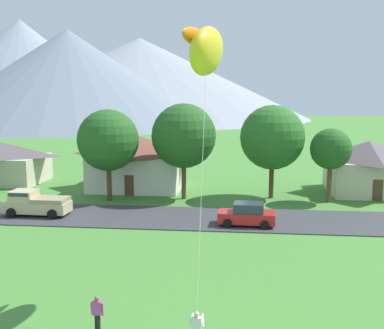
{
  "coord_description": "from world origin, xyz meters",
  "views": [
    {
      "loc": [
        2.31,
        -10.4,
        9.85
      ],
      "look_at": [
        -0.64,
        17.16,
        5.64
      ],
      "focal_mm": 44.15,
      "sensor_mm": 36.0,
      "label": 1
    }
  ],
  "objects_px": {
    "tree_center": "(184,136)",
    "tree_near_right": "(272,137)",
    "house_left_center": "(368,166)",
    "house_right_center": "(138,161)",
    "watcher_person": "(97,315)",
    "kite_flyer_with_kite": "(206,53)",
    "pickup_truck_sand_west_side": "(35,203)",
    "tree_near_left": "(108,140)",
    "parked_car_red_west_end": "(247,215)",
    "tree_left_of_center": "(331,149)"
  },
  "relations": [
    {
      "from": "house_left_center",
      "to": "pickup_truck_sand_west_side",
      "type": "bearing_deg",
      "value": -157.1
    },
    {
      "from": "tree_near_left",
      "to": "parked_car_red_west_end",
      "type": "bearing_deg",
      "value": -29.75
    },
    {
      "from": "tree_left_of_center",
      "to": "pickup_truck_sand_west_side",
      "type": "relative_size",
      "value": 1.29
    },
    {
      "from": "tree_left_of_center",
      "to": "kite_flyer_with_kite",
      "type": "distance_m",
      "value": 24.18
    },
    {
      "from": "tree_left_of_center",
      "to": "kite_flyer_with_kite",
      "type": "relative_size",
      "value": 0.52
    },
    {
      "from": "tree_near_right",
      "to": "kite_flyer_with_kite",
      "type": "height_order",
      "value": "kite_flyer_with_kite"
    },
    {
      "from": "tree_near_left",
      "to": "tree_center",
      "type": "height_order",
      "value": "tree_center"
    },
    {
      "from": "parked_car_red_west_end",
      "to": "kite_flyer_with_kite",
      "type": "distance_m",
      "value": 16.62
    },
    {
      "from": "tree_center",
      "to": "tree_near_right",
      "type": "distance_m",
      "value": 8.26
    },
    {
      "from": "pickup_truck_sand_west_side",
      "to": "house_left_center",
      "type": "bearing_deg",
      "value": 22.9
    },
    {
      "from": "tree_center",
      "to": "parked_car_red_west_end",
      "type": "distance_m",
      "value": 11.59
    },
    {
      "from": "house_right_center",
      "to": "tree_near_left",
      "type": "xyz_separation_m",
      "value": [
        -1.33,
        -6.07,
        2.76
      ]
    },
    {
      "from": "house_right_center",
      "to": "tree_near_right",
      "type": "height_order",
      "value": "tree_near_right"
    },
    {
      "from": "tree_near_right",
      "to": "tree_near_left",
      "type": "bearing_deg",
      "value": -169.9
    },
    {
      "from": "tree_center",
      "to": "parked_car_red_west_end",
      "type": "bearing_deg",
      "value": -55.98
    },
    {
      "from": "parked_car_red_west_end",
      "to": "tree_left_of_center",
      "type": "bearing_deg",
      "value": 49.21
    },
    {
      "from": "house_left_center",
      "to": "tree_near_left",
      "type": "height_order",
      "value": "tree_near_left"
    },
    {
      "from": "tree_center",
      "to": "kite_flyer_with_kite",
      "type": "xyz_separation_m",
      "value": [
        3.65,
        -21.08,
        5.75
      ]
    },
    {
      "from": "tree_left_of_center",
      "to": "tree_center",
      "type": "height_order",
      "value": "tree_center"
    },
    {
      "from": "house_left_center",
      "to": "parked_car_red_west_end",
      "type": "distance_m",
      "value": 18.05
    },
    {
      "from": "tree_center",
      "to": "pickup_truck_sand_west_side",
      "type": "distance_m",
      "value": 14.29
    },
    {
      "from": "house_left_center",
      "to": "house_right_center",
      "type": "height_order",
      "value": "house_right_center"
    },
    {
      "from": "tree_left_of_center",
      "to": "watcher_person",
      "type": "xyz_separation_m",
      "value": [
        -13.7,
        -25.45,
        -3.97
      ]
    },
    {
      "from": "tree_near_right",
      "to": "parked_car_red_west_end",
      "type": "bearing_deg",
      "value": -103.35
    },
    {
      "from": "tree_center",
      "to": "watcher_person",
      "type": "relative_size",
      "value": 5.33
    },
    {
      "from": "house_left_center",
      "to": "parked_car_red_west_end",
      "type": "height_order",
      "value": "house_left_center"
    },
    {
      "from": "house_right_center",
      "to": "pickup_truck_sand_west_side",
      "type": "bearing_deg",
      "value": -115.28
    },
    {
      "from": "tree_center",
      "to": "pickup_truck_sand_west_side",
      "type": "height_order",
      "value": "tree_center"
    },
    {
      "from": "tree_left_of_center",
      "to": "pickup_truck_sand_west_side",
      "type": "height_order",
      "value": "tree_left_of_center"
    },
    {
      "from": "tree_near_right",
      "to": "watcher_person",
      "type": "distance_m",
      "value": 28.41
    },
    {
      "from": "tree_near_left",
      "to": "pickup_truck_sand_west_side",
      "type": "bearing_deg",
      "value": -125.99
    },
    {
      "from": "house_left_center",
      "to": "tree_center",
      "type": "relative_size",
      "value": 0.92
    },
    {
      "from": "tree_near_right",
      "to": "pickup_truck_sand_west_side",
      "type": "bearing_deg",
      "value": -155.72
    },
    {
      "from": "house_left_center",
      "to": "kite_flyer_with_kite",
      "type": "height_order",
      "value": "kite_flyer_with_kite"
    },
    {
      "from": "house_right_center",
      "to": "tree_near_right",
      "type": "distance_m",
      "value": 14.32
    },
    {
      "from": "house_right_center",
      "to": "tree_near_right",
      "type": "bearing_deg",
      "value": -14.11
    },
    {
      "from": "tree_left_of_center",
      "to": "watcher_person",
      "type": "height_order",
      "value": "tree_left_of_center"
    },
    {
      "from": "house_right_center",
      "to": "kite_flyer_with_kite",
      "type": "height_order",
      "value": "kite_flyer_with_kite"
    },
    {
      "from": "tree_center",
      "to": "tree_near_right",
      "type": "xyz_separation_m",
      "value": [
        8.17,
        1.2,
        -0.17
      ]
    },
    {
      "from": "kite_flyer_with_kite",
      "to": "tree_near_left",
      "type": "bearing_deg",
      "value": 117.92
    },
    {
      "from": "tree_left_of_center",
      "to": "pickup_truck_sand_west_side",
      "type": "distance_m",
      "value": 25.86
    },
    {
      "from": "house_right_center",
      "to": "tree_center",
      "type": "height_order",
      "value": "tree_center"
    },
    {
      "from": "watcher_person",
      "to": "kite_flyer_with_kite",
      "type": "bearing_deg",
      "value": 47.1
    },
    {
      "from": "watcher_person",
      "to": "house_right_center",
      "type": "bearing_deg",
      "value": 99.48
    },
    {
      "from": "house_left_center",
      "to": "tree_near_left",
      "type": "relative_size",
      "value": 0.98
    },
    {
      "from": "tree_left_of_center",
      "to": "kite_flyer_with_kite",
      "type": "xyz_separation_m",
      "value": [
        -9.65,
        -21.09,
        6.83
      ]
    },
    {
      "from": "tree_near_left",
      "to": "tree_left_of_center",
      "type": "bearing_deg",
      "value": 4.17
    },
    {
      "from": "tree_center",
      "to": "watcher_person",
      "type": "xyz_separation_m",
      "value": [
        -0.4,
        -25.44,
        -5.04
      ]
    },
    {
      "from": "house_left_center",
      "to": "tree_center",
      "type": "bearing_deg",
      "value": -165.14
    },
    {
      "from": "house_left_center",
      "to": "tree_near_right",
      "type": "bearing_deg",
      "value": -159.95
    }
  ]
}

